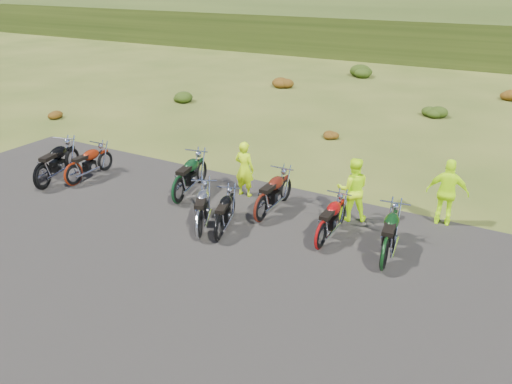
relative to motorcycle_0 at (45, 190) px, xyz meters
The scene contains 20 objects.
ground 5.91m from the motorcycle_0, ahead, with size 300.00×300.00×0.00m, color #384A18.
gravel_pad 6.33m from the motorcycle_0, 21.14° to the right, with size 20.00×12.00×0.04m, color black.
hill_slope 50.07m from the motorcycle_0, 83.23° to the left, with size 300.00×46.00×3.00m, color #293A13, non-canonical shape.
shrub_0 8.36m from the motorcycle_0, 136.84° to the left, with size 0.77×0.77×0.45m, color #6C2D0D.
shrub_1 11.48m from the motorcycle_0, 106.18° to the left, with size 1.03×1.03×0.61m, color #20370D.
shrub_2 16.33m from the motorcycle_0, 91.05° to the left, with size 1.30×1.30×0.77m, color #6C2D0D.
shrub_3 21.78m from the motorcycle_0, 83.14° to the left, with size 1.56×1.56×0.92m, color #20370D.
shrub_4 10.48m from the motorcycle_0, 58.33° to the left, with size 0.77×0.77×0.45m, color #6C2D0D.
shrub_5 16.52m from the motorcycle_0, 59.42° to the left, with size 1.03×1.03×0.61m, color #20370D.
motorcycle_0 is the anchor object (origin of this frame).
motorcycle_1 0.86m from the motorcycle_0, 49.05° to the left, with size 2.02×0.67×1.06m, color maroon, non-canonical shape.
motorcycle_2 4.28m from the motorcycle_0, 16.04° to the left, with size 2.25×0.75×1.18m, color black, non-canonical shape.
motorcycle_3 5.78m from the motorcycle_0, ahead, with size 2.06×0.69×1.08m, color #9B9B9F, non-canonical shape.
motorcycle_4 6.78m from the motorcycle_0, 11.16° to the left, with size 2.13×0.71×1.12m, color #55180E, non-canonical shape.
motorcycle_5 6.24m from the motorcycle_0, ahead, with size 1.87×0.62×0.98m, color black, non-canonical shape.
motorcycle_6 8.56m from the motorcycle_0, ahead, with size 1.97×0.66×1.03m, color maroon, non-canonical shape.
motorcycle_7 10.08m from the motorcycle_0, ahead, with size 2.14×0.71×1.12m, color black, non-canonical shape.
person_middle 6.05m from the motorcycle_0, 25.15° to the left, with size 0.59×0.39×1.62m, color #CAFF0D.
person_right_a 9.04m from the motorcycle_0, 16.71° to the left, with size 0.82×0.64×1.69m, color #CAFF0D.
person_right_b 11.37m from the motorcycle_0, 17.94° to the left, with size 1.02×0.42×1.74m, color #CAFF0D.
Camera 1 is at (6.28, -8.54, 5.94)m, focal length 35.00 mm.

